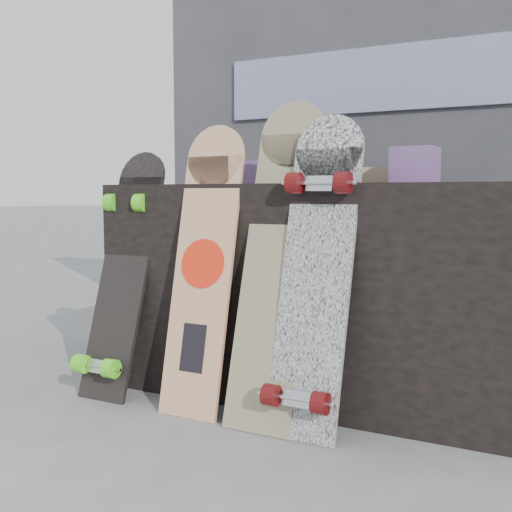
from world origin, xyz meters
The scene contains 10 objects.
ground centered at (0.00, 0.00, 0.00)m, with size 60.00×60.00×0.00m, color slate.
vendor_table centered at (0.00, 0.50, 0.40)m, with size 1.60×0.60×0.80m, color black.
booth centered at (0.00, 1.35, 1.10)m, with size 2.40×0.22×2.20m.
merch_box_purple centered at (-0.39, 0.63, 0.85)m, with size 0.18×0.12×0.10m, color #553165.
merch_box_small centered at (0.37, 0.42, 0.86)m, with size 0.14×0.14×0.12m, color #553165.
merch_box_flat centered at (0.23, 0.54, 0.83)m, with size 0.22×0.10×0.06m, color #D1B78C.
longboard_geisha centered at (-0.30, 0.15, 0.53)m, with size 0.23×0.24×1.01m.
longboard_celtic centered at (-0.03, 0.18, 0.58)m, with size 0.24×0.33×1.09m.
longboard_cascadia centered at (0.12, 0.14, 0.53)m, with size 0.24×0.33×1.03m.
skateboard_dark centered at (-0.69, 0.18, 0.48)m, with size 0.21×0.37×0.93m.
Camera 1 is at (0.91, -1.74, 0.77)m, focal length 45.00 mm.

